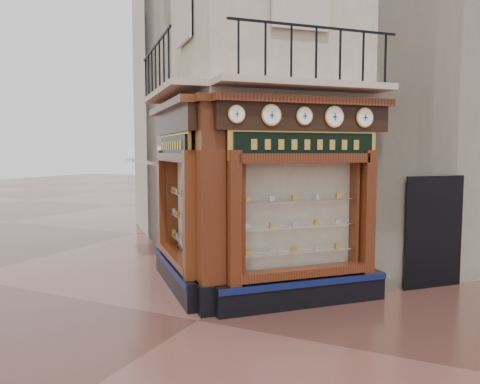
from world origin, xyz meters
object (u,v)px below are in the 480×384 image
Objects in this scene: signboard_left at (174,145)px; clock_b at (271,115)px; clock_d at (334,117)px; signboard_right at (306,145)px; clock_a at (236,114)px; clock_e at (364,118)px; awning at (149,261)px; corner_pilaster at (211,208)px; clock_c at (304,116)px.

clock_b is at bearing -148.74° from signboard_left.
clock_d reaches higher than signboard_right.
clock_e is (1.83, 1.83, 0.00)m from clock_a.
clock_b is 2.60m from signboard_left.
clock_b is at bearing -162.93° from awning.
clock_e is 0.23× the size of awning.
clock_b is 1.01× the size of clock_e.
clock_d is at bearing 0.00° from clock_a.
corner_pilaster is 1.76m from clock_a.
clock_d is at bearing -150.42° from awning.
clock_e is 7.00m from awning.
clock_d is 0.18× the size of signboard_right.
clock_b is at bearing -180.00° from clock_d.
corner_pilaster is 3.41m from clock_e.
clock_a is at bearing 180.00° from clock_e.
clock_a is 2.34m from signboard_left.
clock_e is (0.91, 0.91, 0.00)m from clock_c.
clock_e is (1.37, 1.37, 0.00)m from clock_b.
clock_c is (1.48, 0.87, 1.67)m from corner_pilaster.
clock_b reaches higher than clock_a.
clock_e is at bearing -8.25° from corner_pilaster.
clock_c is (0.46, 0.46, -0.00)m from clock_b.
clock_d is at bearing 180.00° from clock_e.
clock_c is at bearing -137.76° from signboard_left.
clock_c is 1.29m from clock_e.
signboard_left is at bearing 132.24° from clock_c.
awning is 0.76× the size of signboard_right.
clock_c reaches higher than clock_a.
corner_pilaster reaches higher than signboard_right.
awning is (-5.90, 1.03, -3.62)m from clock_e.
clock_c is at bearing -0.00° from clock_a.
corner_pilaster reaches higher than clock_a.
clock_b reaches higher than clock_c.
clock_c is at bearing -180.00° from clock_d.
clock_a is at bearing -170.15° from awning.
signboard_right is at bearing 50.96° from clock_c.
clock_c is at bearing 0.00° from clock_b.
clock_a is at bearing -175.48° from signboard_right.
clock_a is 0.82× the size of clock_b.
clock_b is 1.15× the size of clock_c.
clock_e is 1.31m from signboard_right.
signboard_left is at bearing 121.26° from clock_b.
corner_pilaster is 2.00m from clock_b.
clock_e is 0.17× the size of signboard_right.
awning is 6.13m from signboard_right.
corner_pilaster is 2.12m from signboard_right.
clock_e reaches higher than clock_c.
clock_a is 0.15× the size of signboard_left.
signboard_right is at bearing -135.00° from signboard_left.
clock_a is (0.55, -0.05, 1.67)m from corner_pilaster.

